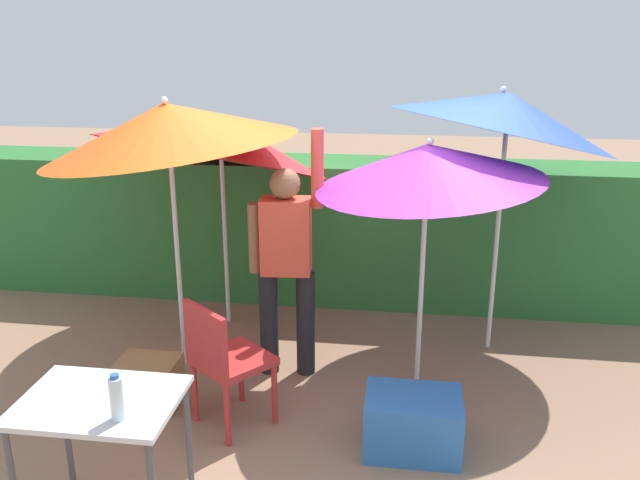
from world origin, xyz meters
The scene contains 12 objects.
ground_plane centered at (0.00, 0.00, 0.00)m, with size 24.00×24.00×0.00m, color #937056.
hedge_row centered at (0.00, 1.93, 0.67)m, with size 8.00×0.70×1.34m, color #2D7033.
umbrella_rainbow centered at (1.30, 1.03, 1.93)m, with size 1.79×1.75×2.36m.
umbrella_orange centered at (-1.09, 0.34, 1.88)m, with size 1.85×1.82×2.17m.
umbrella_yellow centered at (0.73, 0.31, 1.67)m, with size 1.58×1.57×1.90m.
umbrella_navy centered at (-1.00, 1.21, 1.66)m, with size 2.09×2.01×2.23m.
person_vendor centered at (-0.26, 0.36, 0.93)m, with size 0.56×0.25×1.88m.
chair_plastic centered at (-0.53, -0.43, 0.51)m, with size 0.62×0.62×0.89m.
cooler_box centered at (0.70, -0.51, 0.19)m, with size 0.60×0.42×0.38m, color #2D6BB7.
crate_cardboard centered at (-1.13, -0.24, 0.17)m, with size 0.42×0.32×0.34m, color #9E7A4C.
folding_table centered at (-0.89, -1.40, 0.67)m, with size 0.80×0.60×0.76m.
bottle_water centered at (-0.72, -1.55, 0.88)m, with size 0.07×0.07×0.24m.
Camera 1 is at (0.62, -4.18, 2.58)m, focal length 37.52 mm.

